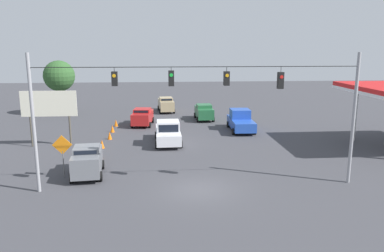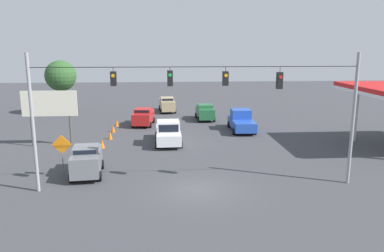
{
  "view_description": "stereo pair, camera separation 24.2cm",
  "coord_description": "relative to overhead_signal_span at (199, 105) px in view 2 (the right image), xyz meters",
  "views": [
    {
      "loc": [
        2.14,
        21.06,
        8.4
      ],
      "look_at": [
        -0.26,
        -8.77,
        2.03
      ],
      "focal_mm": 35.0,
      "sensor_mm": 36.0,
      "label": 1
    },
    {
      "loc": [
        1.9,
        21.08,
        8.4
      ],
      "look_at": [
        -0.26,
        -8.77,
        2.03
      ],
      "focal_mm": 35.0,
      "sensor_mm": 36.0,
      "label": 2
    }
  ],
  "objects": [
    {
      "name": "traffic_cone_farthest",
      "position": [
        7.21,
        -18.38,
        -4.71
      ],
      "size": [
        0.41,
        0.41,
        0.73
      ],
      "primitive_type": "cone",
      "color": "orange",
      "rests_on": "ground_plane"
    },
    {
      "name": "pickup_truck_white_withflow_mid",
      "position": [
        1.75,
        -10.65,
        -4.1
      ],
      "size": [
        2.39,
        5.53,
        2.12
      ],
      "color": "silver",
      "rests_on": "ground_plane"
    },
    {
      "name": "sedan_grey_parked_shoulder",
      "position": [
        7.21,
        -2.62,
        -4.04
      ],
      "size": [
        2.28,
        3.98,
        2.0
      ],
      "color": "slate",
      "rests_on": "ground_plane"
    },
    {
      "name": "sedan_green_oncoming_deep",
      "position": [
        -2.63,
        -21.19,
        -4.12
      ],
      "size": [
        2.09,
        4.02,
        1.83
      ],
      "color": "#236038",
      "rests_on": "ground_plane"
    },
    {
      "name": "traffic_cone_third",
      "position": [
        7.33,
        -9.48,
        -4.71
      ],
      "size": [
        0.41,
        0.41,
        0.73
      ],
      "primitive_type": "cone",
      "color": "orange",
      "rests_on": "ground_plane"
    },
    {
      "name": "traffic_cone_nearest",
      "position": [
        7.13,
        -3.68,
        -4.71
      ],
      "size": [
        0.41,
        0.41,
        0.73
      ],
      "primitive_type": "cone",
      "color": "orange",
      "rests_on": "ground_plane"
    },
    {
      "name": "sedan_tan_withflow_deep",
      "position": [
        1.72,
        -27.13,
        -4.09
      ],
      "size": [
        2.28,
        4.48,
        1.9
      ],
      "color": "tan",
      "rests_on": "ground_plane"
    },
    {
      "name": "ground_plane",
      "position": [
        0.07,
        0.43,
        -5.08
      ],
      "size": [
        140.0,
        140.0,
        0.0
      ],
      "primitive_type": "plane",
      "color": "#3D3D42"
    },
    {
      "name": "traffic_cone_fifth",
      "position": [
        7.22,
        -15.5,
        -4.71
      ],
      "size": [
        0.41,
        0.41,
        0.73
      ],
      "primitive_type": "cone",
      "color": "orange",
      "rests_on": "ground_plane"
    },
    {
      "name": "sedan_red_withflow_far",
      "position": [
        4.37,
        -18.68,
        -4.12
      ],
      "size": [
        2.42,
        4.31,
        1.83
      ],
      "color": "red",
      "rests_on": "ground_plane"
    },
    {
      "name": "traffic_cone_fourth",
      "position": [
        7.1,
        -12.56,
        -4.71
      ],
      "size": [
        0.41,
        0.41,
        0.73
      ],
      "primitive_type": "cone",
      "color": "orange",
      "rests_on": "ground_plane"
    },
    {
      "name": "roadside_billboard",
      "position": [
        11.75,
        -10.55,
        -1.63
      ],
      "size": [
        4.62,
        0.16,
        4.77
      ],
      "color": "#4C473D",
      "rests_on": "ground_plane"
    },
    {
      "name": "tree_horizon_left",
      "position": [
        14.82,
        -25.98,
        -0.25
      ],
      "size": [
        3.79,
        3.79,
        6.75
      ],
      "color": "brown",
      "rests_on": "ground_plane"
    },
    {
      "name": "work_zone_sign",
      "position": [
        8.68,
        -2.35,
        -3.09
      ],
      "size": [
        1.27,
        0.06,
        2.84
      ],
      "color": "slate",
      "rests_on": "ground_plane"
    },
    {
      "name": "pickup_truck_blue_oncoming_far",
      "position": [
        -5.73,
        -15.3,
        -4.1
      ],
      "size": [
        2.39,
        5.32,
        2.12
      ],
      "color": "#234CB2",
      "rests_on": "ground_plane"
    },
    {
      "name": "overhead_signal_span",
      "position": [
        0.0,
        0.0,
        0.0
      ],
      "size": [
        19.15,
        0.38,
        8.08
      ],
      "color": "#939399",
      "rests_on": "ground_plane"
    },
    {
      "name": "traffic_cone_second",
      "position": [
        7.12,
        -6.53,
        -4.71
      ],
      "size": [
        0.41,
        0.41,
        0.73
      ],
      "primitive_type": "cone",
      "color": "orange",
      "rests_on": "ground_plane"
    }
  ]
}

